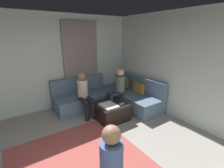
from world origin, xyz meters
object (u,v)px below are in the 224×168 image
object	(u,v)px
ottoman	(111,111)
person_on_couch_back	(118,87)
game_remote	(122,104)
person_on_couch_side	(84,92)
coffee_mug	(112,98)
sectional_couch	(110,97)

from	to	relation	value
ottoman	person_on_couch_back	world-z (taller)	person_on_couch_back
game_remote	person_on_couch_side	bearing A→B (deg)	-137.33
coffee_mug	game_remote	distance (m)	0.40
coffee_mug	person_on_couch_back	bearing A→B (deg)	120.28
coffee_mug	person_on_couch_side	size ratio (longest dim) A/B	0.08
ottoman	game_remote	distance (m)	0.36
sectional_couch	person_on_couch_back	bearing A→B (deg)	10.70
coffee_mug	person_on_couch_back	world-z (taller)	person_on_couch_back
game_remote	person_on_couch_back	world-z (taller)	person_on_couch_back
coffee_mug	game_remote	world-z (taller)	coffee_mug
sectional_couch	game_remote	bearing A→B (deg)	-15.34
sectional_couch	person_on_couch_side	world-z (taller)	person_on_couch_side
person_on_couch_back	person_on_couch_side	distance (m)	0.99
ottoman	person_on_couch_back	bearing A→B (deg)	128.84
ottoman	coffee_mug	xyz separation A→B (m)	(-0.22, 0.18, 0.26)
game_remote	person_on_couch_back	bearing A→B (deg)	153.43
person_on_couch_back	game_remote	bearing A→B (deg)	153.43
sectional_couch	person_on_couch_back	xyz separation A→B (m)	(0.29, 0.06, 0.38)
coffee_mug	person_on_couch_side	bearing A→B (deg)	-117.97
sectional_couch	ottoman	bearing A→B (deg)	-33.19
coffee_mug	game_remote	size ratio (longest dim) A/B	0.63
coffee_mug	ottoman	bearing A→B (deg)	-39.29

